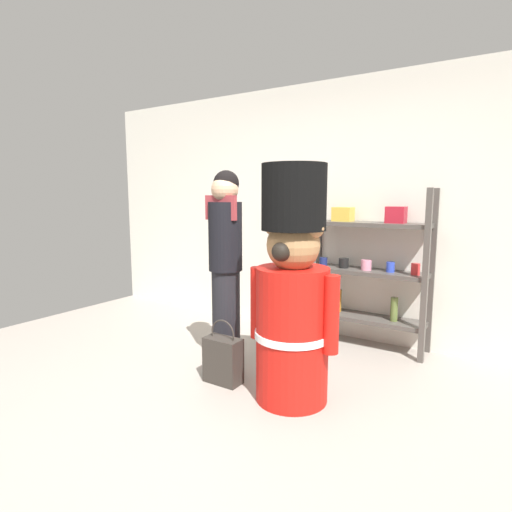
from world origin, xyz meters
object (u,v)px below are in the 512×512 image
object	(u,v)px
shopping_bag	(223,360)
person_shopper	(226,261)
merchandise_shelf	(366,266)
teddy_bear_guard	(293,295)

from	to	relation	value
shopping_bag	person_shopper	bearing A→B (deg)	122.60
merchandise_shelf	person_shopper	size ratio (longest dim) A/B	0.92
merchandise_shelf	person_shopper	world-z (taller)	person_shopper
merchandise_shelf	teddy_bear_guard	xyz separation A→B (m)	(-0.07, -1.37, -0.02)
merchandise_shelf	person_shopper	bearing A→B (deg)	-126.82
teddy_bear_guard	shopping_bag	bearing A→B (deg)	-175.02
merchandise_shelf	person_shopper	distance (m)	1.41
teddy_bear_guard	person_shopper	size ratio (longest dim) A/B	1.00
person_shopper	merchandise_shelf	bearing A→B (deg)	53.18
merchandise_shelf	teddy_bear_guard	size ratio (longest dim) A/B	0.91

